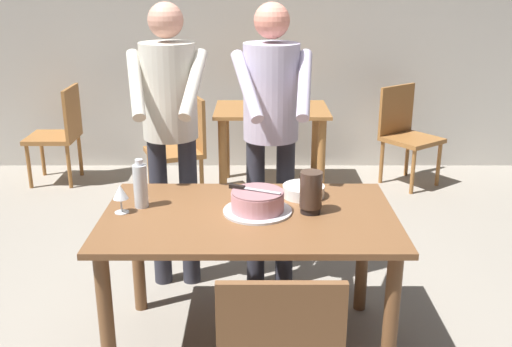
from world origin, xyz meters
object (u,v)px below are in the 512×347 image
object	(u,v)px
plate_stack	(302,191)
background_chair_0	(181,144)
cake_knife	(243,188)
person_cutting_cake	(270,118)
background_chair_1	(404,131)
cake_on_platter	(256,202)
hurricane_lamp	(309,192)
background_table	(270,126)
wine_glass_near	(119,193)
main_dining_table	(248,236)
person_standing_beside	(169,117)
water_bottle	(139,185)
background_chair_2	(59,131)

from	to	relation	value
plate_stack	background_chair_0	world-z (taller)	background_chair_0
cake_knife	background_chair_0	bearing A→B (deg)	105.08
person_cutting_cake	background_chair_1	size ratio (longest dim) A/B	1.91
cake_on_platter	hurricane_lamp	world-z (taller)	hurricane_lamp
hurricane_lamp	person_cutting_cake	world-z (taller)	person_cutting_cake
background_table	person_cutting_cake	bearing A→B (deg)	-91.59
cake_on_platter	hurricane_lamp	size ratio (longest dim) A/B	1.62
background_table	background_chair_0	bearing A→B (deg)	-158.59
cake_on_platter	wine_glass_near	xyz separation A→B (m)	(-0.67, -0.01, 0.05)
main_dining_table	person_standing_beside	size ratio (longest dim) A/B	0.83
background_table	plate_stack	bearing A→B (deg)	-87.08
main_dining_table	background_table	size ratio (longest dim) A/B	1.43
person_cutting_cake	background_chair_1	world-z (taller)	person_cutting_cake
person_cutting_cake	background_chair_1	xyz separation A→B (m)	(1.29, 1.94, -0.58)
person_standing_beside	background_chair_0	world-z (taller)	person_standing_beside
cake_knife	wine_glass_near	bearing A→B (deg)	-176.63
background_chair_1	water_bottle	bearing A→B (deg)	-128.14
wine_glass_near	hurricane_lamp	bearing A→B (deg)	0.13
person_cutting_cake	background_chair_0	xyz separation A→B (m)	(-0.71, 1.50, -0.58)
cake_knife	background_chair_0	distance (m)	2.20
person_standing_beside	background_chair_2	xyz separation A→B (m)	(-1.31, 1.92, -0.58)
background_table	background_chair_0	distance (m)	0.82
main_dining_table	plate_stack	xyz separation A→B (m)	(0.28, 0.24, 0.15)
background_table	wine_glass_near	bearing A→B (deg)	-108.15
hurricane_lamp	background_table	world-z (taller)	hurricane_lamp
person_standing_beside	background_chair_1	distance (m)	2.74
person_standing_beside	water_bottle	bearing A→B (deg)	-97.38
wine_glass_near	hurricane_lamp	distance (m)	0.93
hurricane_lamp	background_table	distance (m)	2.45
person_cutting_cake	background_chair_2	size ratio (longest dim) A/B	1.91
water_bottle	person_cutting_cake	bearing A→B (deg)	39.95
person_cutting_cake	background_chair_0	bearing A→B (deg)	115.39
cake_on_platter	plate_stack	bearing A→B (deg)	41.98
background_chair_1	background_chair_2	xyz separation A→B (m)	(-3.19, 0.02, 0.00)
background_chair_0	background_chair_2	size ratio (longest dim) A/B	1.00
background_table	background_chair_1	size ratio (longest dim) A/B	1.11
plate_stack	background_chair_1	world-z (taller)	background_chair_1
cake_knife	background_table	distance (m)	2.42
cake_on_platter	person_cutting_cake	world-z (taller)	person_cutting_cake
person_cutting_cake	main_dining_table	bearing A→B (deg)	-100.60
main_dining_table	background_chair_2	xyz separation A→B (m)	(-1.78, 2.60, -0.14)
cake_on_platter	background_chair_1	distance (m)	2.93
cake_on_platter	background_chair_2	size ratio (longest dim) A/B	0.38
wine_glass_near	person_standing_beside	bearing A→B (deg)	76.51
person_standing_beside	background_chair_0	distance (m)	1.58
cake_on_platter	cake_knife	bearing A→B (deg)	156.14
hurricane_lamp	background_chair_0	distance (m)	2.34
plate_stack	person_cutting_cake	bearing A→B (deg)	111.65
background_chair_0	background_chair_2	bearing A→B (deg)	159.03
person_standing_beside	background_chair_2	bearing A→B (deg)	124.26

